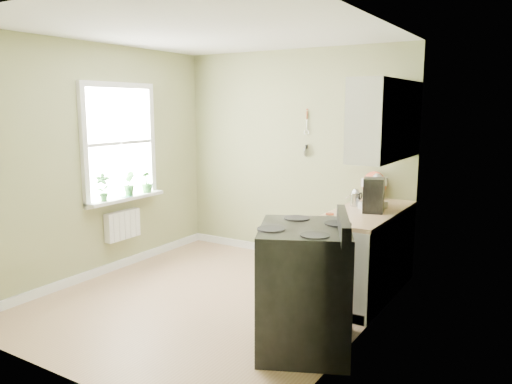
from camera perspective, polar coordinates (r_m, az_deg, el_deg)
The scene contains 21 objects.
floor at distance 5.35m, azimuth -5.06°, elevation -12.20°, with size 3.20×3.60×0.02m, color tan.
ceiling at distance 5.01m, azimuth -5.55°, elevation 18.02°, with size 3.20×3.60×0.02m, color white.
wall_back at distance 6.53m, azimuth 4.30°, elevation 4.14°, with size 3.20×0.02×2.70m, color #9A9E6C.
wall_left at distance 6.10m, azimuth -17.50°, elevation 3.32°, with size 0.02×3.60×2.70m, color #9A9E6C.
wall_right at distance 4.24m, azimuth 12.38°, elevation 0.91°, with size 0.02×3.60×2.70m, color #9A9E6C.
base_cabinets at distance 5.47m, azimuth 12.46°, elevation -6.97°, with size 0.60×1.60×0.87m, color silver.
countertop at distance 5.36m, azimuth 12.53°, elevation -2.28°, with size 0.64×1.60×0.04m, color tan.
upper_cabinets at distance 5.30m, azimuth 14.67°, elevation 7.97°, with size 0.35×1.40×0.80m, color silver.
window at distance 6.26m, azimuth -15.36°, elevation 5.42°, with size 0.06×1.14×1.44m.
window_sill at distance 6.29m, azimuth -14.63°, elevation -0.69°, with size 0.18×1.14×0.04m, color white.
radiator at distance 6.35m, azimuth -15.02°, elevation -3.66°, with size 0.12×0.50×0.35m, color white.
wall_utensils at distance 6.40m, azimuth 5.80°, elevation 5.93°, with size 0.02×0.14×0.58m.
stove at distance 4.18m, azimuth 5.58°, elevation -10.74°, with size 1.06×1.07×1.16m.
stand_mixer at distance 5.47m, azimuth 13.33°, elevation -0.21°, with size 0.27×0.33×0.36m.
kettle at distance 5.54m, azimuth 11.27°, elevation -0.64°, with size 0.18×0.11×0.19m.
coffee_maker at distance 5.25m, azimuth 13.27°, elevation -0.48°, with size 0.25×0.26×0.35m.
red_tray at distance 6.05m, azimuth 13.33°, elevation 0.79°, with size 0.32×0.32×0.02m, color #B44325.
jar at distance 4.75m, azimuth 8.42°, elevation -2.92°, with size 0.08×0.08×0.09m.
plant_a at distance 6.02m, azimuth -17.12°, elevation 0.51°, with size 0.17×0.12×0.33m, color #2E6D2C.
plant_b at distance 6.29m, azimuth -14.35°, elevation 0.91°, with size 0.17×0.14×0.30m, color #2E6D2C.
plant_c at distance 6.51m, azimuth -12.37°, elevation 1.12°, with size 0.15×0.15×0.27m, color #2E6D2C.
Camera 1 is at (2.98, -3.96, 1.99)m, focal length 35.00 mm.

